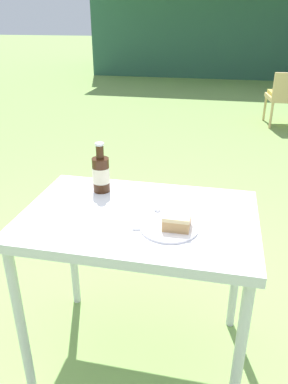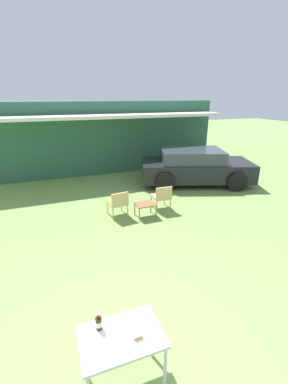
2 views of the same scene
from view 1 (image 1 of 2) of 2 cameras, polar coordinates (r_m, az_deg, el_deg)
name	(u,v)px [view 1 (image 1 of 2)]	position (r m, az deg, el deg)	size (l,w,h in m)	color
ground_plane	(140,351)	(1.94, -0.67, -23.10)	(60.00, 60.00, 0.00)	#7A9E51
wicker_chair_cushioned	(287,95)	(5.82, 20.96, 13.69)	(0.55, 0.56, 0.77)	tan
patio_table	(139,232)	(1.51, -0.79, -6.10)	(0.92, 0.62, 0.75)	silver
cake_on_plate	(173,224)	(1.37, 4.43, -4.86)	(0.21, 0.21, 0.06)	white
cola_bottle_near	(101,173)	(1.64, -6.57, 2.84)	(0.08, 0.08, 0.22)	#381E0F
fork	(155,229)	(1.37, 1.76, -5.67)	(0.17, 0.05, 0.01)	silver
loose_bottle_cap	(157,209)	(1.50, 2.04, -2.67)	(0.03, 0.03, 0.01)	silver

